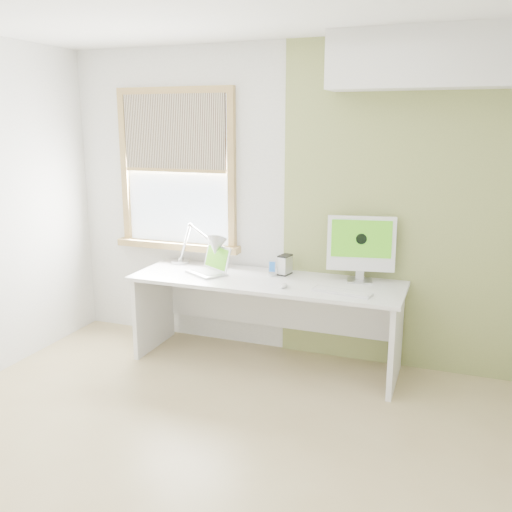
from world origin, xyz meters
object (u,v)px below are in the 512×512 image
at_px(desk, 268,300).
at_px(imac, 361,245).
at_px(external_drive, 285,265).
at_px(desk_lamp, 209,247).
at_px(laptop, 211,266).

bearing_deg(desk, imac, 12.74).
bearing_deg(external_drive, desk, -127.29).
xyz_separation_m(desk_lamp, laptop, (0.05, -0.08, -0.14)).
distance_m(desk_lamp, imac, 1.28).
distance_m(laptop, external_drive, 0.62).
distance_m(desk, imac, 0.88).
bearing_deg(desk, laptop, -175.81).
height_order(desk, desk_lamp, desk_lamp).
xyz_separation_m(desk_lamp, external_drive, (0.65, 0.09, -0.12)).
bearing_deg(desk_lamp, imac, 5.52).
bearing_deg(imac, desk_lamp, -174.48).
bearing_deg(imac, laptop, -170.72).
xyz_separation_m(desk, laptop, (-0.50, -0.04, 0.25)).
distance_m(desk, laptop, 0.56).
height_order(desk_lamp, imac, imac).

